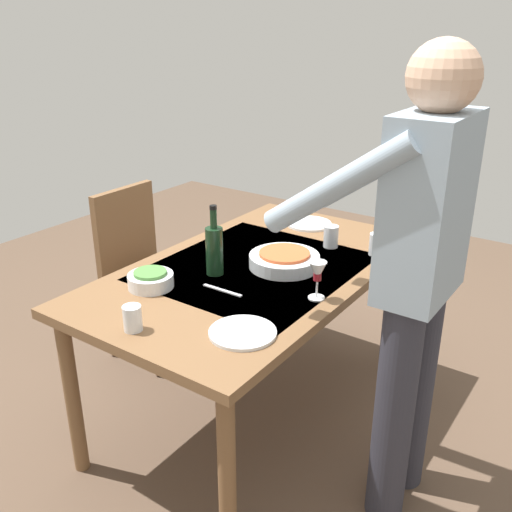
% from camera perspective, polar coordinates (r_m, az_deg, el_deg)
% --- Properties ---
extents(ground_plane, '(6.00, 6.00, 0.00)m').
position_cam_1_polar(ground_plane, '(2.83, 0.00, -15.21)').
color(ground_plane, brown).
extents(dining_table, '(1.57, 0.91, 0.75)m').
position_cam_1_polar(dining_table, '(2.47, 0.00, -2.67)').
color(dining_table, brown).
rests_on(dining_table, ground_plane).
extents(chair_near, '(0.40, 0.40, 0.91)m').
position_cam_1_polar(chair_near, '(3.12, -11.42, -0.56)').
color(chair_near, '#523019').
rests_on(chair_near, ground_plane).
extents(person_server, '(0.42, 0.61, 1.69)m').
position_cam_1_polar(person_server, '(1.97, 15.54, -1.28)').
color(person_server, '#2D2D38').
rests_on(person_server, ground_plane).
extents(wine_bottle, '(0.07, 0.07, 0.30)m').
position_cam_1_polar(wine_bottle, '(2.34, -4.17, 0.71)').
color(wine_bottle, black).
rests_on(wine_bottle, dining_table).
extents(wine_glass_left, '(0.07, 0.07, 0.15)m').
position_cam_1_polar(wine_glass_left, '(2.14, 6.15, -1.73)').
color(wine_glass_left, white).
rests_on(wine_glass_left, dining_table).
extents(water_cup_near_left, '(0.07, 0.07, 0.10)m').
position_cam_1_polar(water_cup_near_left, '(2.66, 7.48, 1.95)').
color(water_cup_near_left, silver).
rests_on(water_cup_near_left, dining_table).
extents(water_cup_near_right, '(0.06, 0.06, 0.10)m').
position_cam_1_polar(water_cup_near_right, '(2.60, 11.91, 1.16)').
color(water_cup_near_right, silver).
rests_on(water_cup_near_right, dining_table).
extents(water_cup_far_left, '(0.06, 0.06, 0.09)m').
position_cam_1_polar(water_cup_far_left, '(1.98, -12.21, -6.08)').
color(water_cup_far_left, silver).
rests_on(water_cup_far_left, dining_table).
extents(serving_bowl_pasta, '(0.30, 0.30, 0.07)m').
position_cam_1_polar(serving_bowl_pasta, '(2.43, 2.84, -0.37)').
color(serving_bowl_pasta, silver).
rests_on(serving_bowl_pasta, dining_table).
extents(side_bowl_salad, '(0.18, 0.18, 0.07)m').
position_cam_1_polar(side_bowl_salad, '(2.28, -10.46, -2.30)').
color(side_bowl_salad, silver).
rests_on(side_bowl_salad, dining_table).
extents(dinner_plate_near, '(0.23, 0.23, 0.01)m').
position_cam_1_polar(dinner_plate_near, '(1.94, -1.34, -7.63)').
color(dinner_plate_near, silver).
rests_on(dinner_plate_near, dining_table).
extents(dinner_plate_far, '(0.23, 0.23, 0.01)m').
position_cam_1_polar(dinner_plate_far, '(2.95, 5.30, 3.22)').
color(dinner_plate_far, silver).
rests_on(dinner_plate_far, dining_table).
extents(table_fork, '(0.02, 0.18, 0.00)m').
position_cam_1_polar(table_fork, '(2.23, -3.36, -3.43)').
color(table_fork, silver).
rests_on(table_fork, dining_table).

